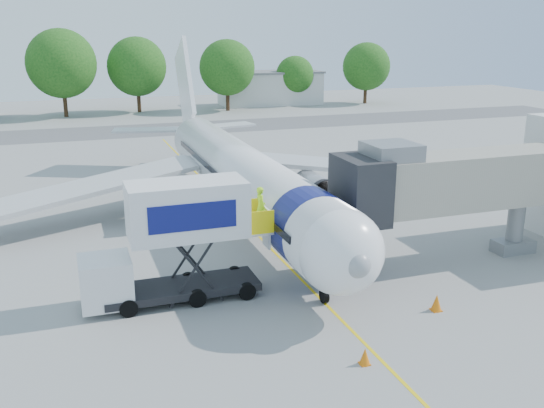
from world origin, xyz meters
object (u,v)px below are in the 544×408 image
object	(u,v)px
jet_bridge	(449,183)
ground_tug	(450,351)
catering_hiloader	(174,243)
aircraft	(239,174)

from	to	relation	value
jet_bridge	ground_tug	bearing A→B (deg)	-123.38
jet_bridge	catering_hiloader	size ratio (longest dim) A/B	1.64
jet_bridge	catering_hiloader	world-z (taller)	jet_bridge
aircraft	jet_bridge	xyz separation A→B (m)	(7.99, -11.12, 1.39)
aircraft	catering_hiloader	bearing A→B (deg)	-119.37
ground_tug	jet_bridge	bearing A→B (deg)	40.36
jet_bridge	aircraft	bearing A→B (deg)	125.70
aircraft	jet_bridge	world-z (taller)	aircraft
catering_hiloader	aircraft	bearing A→B (deg)	60.63
ground_tug	aircraft	bearing A→B (deg)	79.29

